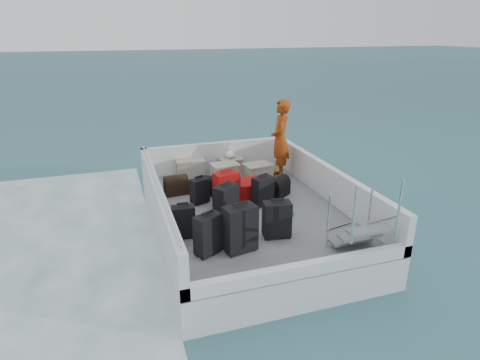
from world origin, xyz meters
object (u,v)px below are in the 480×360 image
(suitcase_5, at_px, (226,189))
(suitcase_8, at_px, (253,188))
(suitcase_3, at_px, (240,229))
(crate_3, at_px, (258,173))
(passenger, at_px, (280,139))
(crate_2, at_px, (230,165))
(suitcase_2, at_px, (200,191))
(suitcase_0, at_px, (208,235))
(suitcase_7, at_px, (263,191))
(suitcase_4, at_px, (226,203))
(crate_1, at_px, (225,172))
(suitcase_6, at_px, (277,220))
(crate_0, at_px, (190,168))
(suitcase_1, at_px, (184,222))

(suitcase_5, xyz_separation_m, suitcase_8, (0.65, 0.22, -0.16))
(suitcase_3, height_order, suitcase_8, suitcase_3)
(crate_3, bearing_deg, passenger, 4.89)
(crate_3, bearing_deg, crate_2, 119.00)
(suitcase_2, bearing_deg, suitcase_5, -43.50)
(suitcase_0, relative_size, crate_3, 1.11)
(suitcase_7, distance_m, suitcase_8, 0.49)
(suitcase_4, bearing_deg, suitcase_8, 11.02)
(suitcase_4, relative_size, crate_2, 1.27)
(suitcase_3, bearing_deg, crate_1, 67.22)
(suitcase_5, xyz_separation_m, passenger, (1.64, 1.14, 0.59))
(crate_2, bearing_deg, suitcase_2, -124.72)
(suitcase_5, height_order, suitcase_6, suitcase_5)
(crate_0, bearing_deg, crate_3, -28.55)
(suitcase_5, relative_size, crate_0, 1.04)
(passenger, bearing_deg, suitcase_5, -32.65)
(crate_1, height_order, passenger, passenger)
(suitcase_3, bearing_deg, suitcase_6, 7.76)
(crate_2, xyz_separation_m, crate_3, (0.43, -0.78, 0.02))
(suitcase_2, bearing_deg, crate_0, 64.26)
(suitcase_0, bearing_deg, crate_2, 40.50)
(suitcase_8, height_order, crate_0, crate_0)
(suitcase_0, bearing_deg, suitcase_3, -35.75)
(suitcase_4, distance_m, crate_0, 2.54)
(crate_1, bearing_deg, crate_3, -20.44)
(suitcase_5, distance_m, passenger, 2.09)
(crate_3, bearing_deg, suitcase_6, -104.14)
(suitcase_1, bearing_deg, crate_1, 64.04)
(suitcase_5, height_order, suitcase_8, suitcase_5)
(suitcase_2, relative_size, crate_1, 0.88)
(suitcase_1, xyz_separation_m, suitcase_3, (0.76, -0.72, 0.10))
(crate_0, xyz_separation_m, crate_2, (1.00, 0.00, -0.03))
(suitcase_3, height_order, crate_0, suitcase_3)
(suitcase_1, distance_m, suitcase_2, 1.43)
(crate_2, bearing_deg, passenger, -36.56)
(crate_3, bearing_deg, suitcase_4, -126.43)
(suitcase_8, height_order, crate_1, crate_1)
(crate_2, relative_size, passenger, 0.28)
(suitcase_4, bearing_deg, suitcase_3, -129.98)
(suitcase_0, relative_size, suitcase_6, 1.05)
(crate_1, bearing_deg, crate_2, 60.15)
(suitcase_1, distance_m, suitcase_5, 1.53)
(suitcase_0, xyz_separation_m, crate_2, (1.46, 3.62, -0.17))
(suitcase_2, xyz_separation_m, suitcase_6, (0.92, -1.78, 0.06))
(crate_3, bearing_deg, suitcase_5, -134.80)
(suitcase_7, bearing_deg, suitcase_6, -121.46)
(suitcase_5, height_order, crate_2, suitcase_5)
(suitcase_4, relative_size, passenger, 0.36)
(suitcase_0, distance_m, suitcase_2, 1.98)
(suitcase_3, distance_m, crate_3, 3.24)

